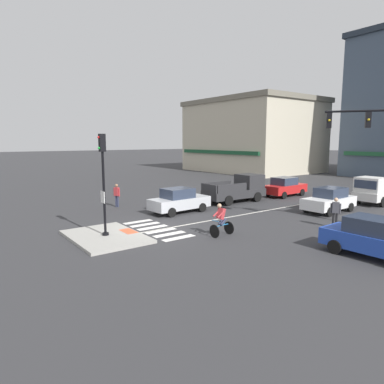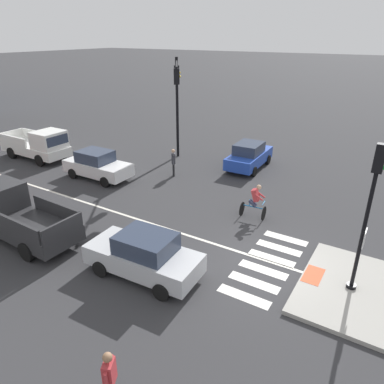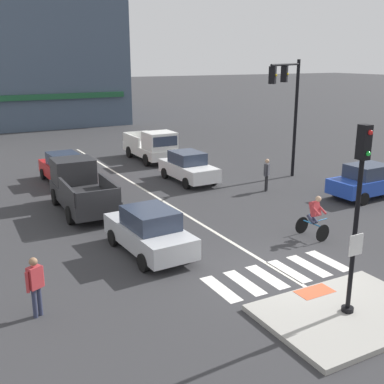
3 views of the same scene
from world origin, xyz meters
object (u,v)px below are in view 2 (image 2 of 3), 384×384
(pedestrian_waiting_far_side, at_px, (173,160))
(cyclist, at_px, (255,201))
(car_white_eastbound_far, at_px, (97,165))
(pickup_truck_charcoal_westbound_far, at_px, (16,215))
(car_blue_cross_right, at_px, (249,156))
(pedestrian_at_curb_left, at_px, (110,377))
(car_silver_westbound_near, at_px, (144,255))
(pickup_truck_white_eastbound_distant, at_px, (39,145))
(traffic_light_mast, at_px, (177,93))
(signal_pole, at_px, (369,207))

(pedestrian_waiting_far_side, bearing_deg, cyclist, -111.58)
(car_white_eastbound_far, relative_size, pickup_truck_charcoal_westbound_far, 0.80)
(car_blue_cross_right, relative_size, car_white_eastbound_far, 1.01)
(cyclist, bearing_deg, pedestrian_at_curb_left, -175.10)
(car_silver_westbound_near, xyz_separation_m, car_white_eastbound_far, (5.86, 8.16, 0.00))
(car_silver_westbound_near, distance_m, car_white_eastbound_far, 10.04)
(pedestrian_waiting_far_side, bearing_deg, pickup_truck_white_eastbound_distant, 102.93)
(car_blue_cross_right, bearing_deg, traffic_light_mast, 110.26)
(pickup_truck_charcoal_westbound_far, bearing_deg, pedestrian_waiting_far_side, -9.95)
(pedestrian_at_curb_left, bearing_deg, cyclist, 4.90)
(signal_pole, relative_size, pickup_truck_white_eastbound_distant, 0.96)
(car_white_eastbound_far, bearing_deg, cyclist, -89.10)
(pedestrian_at_curb_left, xyz_separation_m, pedestrian_waiting_far_side, (12.74, 7.05, 0.00))
(pickup_truck_charcoal_westbound_far, bearing_deg, car_white_eastbound_far, 16.98)
(cyclist, height_order, pedestrian_waiting_far_side, cyclist)
(pedestrian_at_curb_left, height_order, pedestrian_waiting_far_side, same)
(pedestrian_waiting_far_side, bearing_deg, pedestrian_at_curb_left, -151.03)
(car_silver_westbound_near, bearing_deg, pedestrian_waiting_far_side, 28.36)
(car_blue_cross_right, distance_m, cyclist, 6.78)
(cyclist, bearing_deg, pickup_truck_charcoal_westbound_far, 130.74)
(traffic_light_mast, relative_size, car_white_eastbound_far, 1.57)
(car_blue_cross_right, height_order, pickup_truck_charcoal_westbound_far, pickup_truck_charcoal_westbound_far)
(pedestrian_waiting_far_side, bearing_deg, car_blue_cross_right, -41.35)
(traffic_light_mast, distance_m, car_white_eastbound_far, 6.46)
(car_white_eastbound_far, bearing_deg, pedestrian_at_curb_left, -133.61)
(car_white_eastbound_far, bearing_deg, pedestrian_waiting_far_side, -54.22)
(car_blue_cross_right, bearing_deg, signal_pole, -140.18)
(traffic_light_mast, height_order, cyclist, traffic_light_mast)
(signal_pole, distance_m, pedestrian_at_curb_left, 8.42)
(car_blue_cross_right, relative_size, pedestrian_waiting_far_side, 2.49)
(pickup_truck_charcoal_westbound_far, bearing_deg, signal_pole, -74.16)
(car_silver_westbound_near, height_order, pedestrian_waiting_far_side, pedestrian_waiting_far_side)
(traffic_light_mast, relative_size, cyclist, 3.86)
(car_blue_cross_right, xyz_separation_m, pickup_truck_white_eastbound_distant, (-5.83, 12.60, 0.17))
(pickup_truck_white_eastbound_distant, bearing_deg, pedestrian_waiting_far_side, -77.07)
(cyclist, distance_m, pedestrian_waiting_far_side, 6.63)
(pedestrian_waiting_far_side, bearing_deg, traffic_light_mast, 27.26)
(signal_pole, bearing_deg, pedestrian_at_curb_left, 151.50)
(pickup_truck_white_eastbound_distant, bearing_deg, car_silver_westbound_near, -114.33)
(car_blue_cross_right, bearing_deg, car_silver_westbound_near, -173.75)
(pickup_truck_white_eastbound_distant, height_order, pedestrian_waiting_far_side, pickup_truck_white_eastbound_distant)
(pickup_truck_charcoal_westbound_far, relative_size, pedestrian_at_curb_left, 3.08)
(car_white_eastbound_far, xyz_separation_m, cyclist, (0.15, -9.76, 0.06))
(car_blue_cross_right, relative_size, cyclist, 2.47)
(car_blue_cross_right, xyz_separation_m, cyclist, (-6.11, -2.93, 0.06))
(car_blue_cross_right, xyz_separation_m, pedestrian_at_curb_left, (-16.41, -3.82, 0.17))
(signal_pole, height_order, pedestrian_waiting_far_side, signal_pole)
(traffic_light_mast, height_order, pedestrian_at_curb_left, traffic_light_mast)
(car_white_eastbound_far, xyz_separation_m, pedestrian_at_curb_left, (-10.14, -10.65, 0.17))
(car_blue_cross_right, height_order, pedestrian_at_curb_left, pedestrian_at_curb_left)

